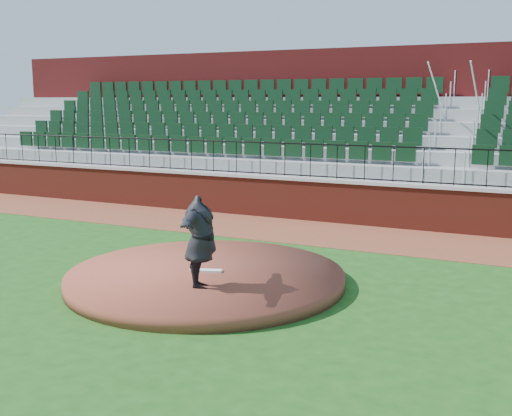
# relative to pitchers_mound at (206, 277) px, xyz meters

# --- Properties ---
(ground) EXTENTS (90.00, 90.00, 0.00)m
(ground) POSITION_rel_pitchers_mound_xyz_m (0.35, 0.06, -0.12)
(ground) COLOR #1A4C15
(ground) RESTS_ON ground
(warning_track) EXTENTS (34.00, 3.20, 0.01)m
(warning_track) POSITION_rel_pitchers_mound_xyz_m (0.35, 5.46, -0.12)
(warning_track) COLOR brown
(warning_track) RESTS_ON ground
(field_wall) EXTENTS (34.00, 0.35, 1.20)m
(field_wall) POSITION_rel_pitchers_mound_xyz_m (0.35, 7.06, 0.47)
(field_wall) COLOR maroon
(field_wall) RESTS_ON ground
(wall_cap) EXTENTS (34.00, 0.45, 0.10)m
(wall_cap) POSITION_rel_pitchers_mound_xyz_m (0.35, 7.06, 1.12)
(wall_cap) COLOR #B7B7B7
(wall_cap) RESTS_ON field_wall
(wall_railing) EXTENTS (34.00, 0.05, 1.00)m
(wall_railing) POSITION_rel_pitchers_mound_xyz_m (0.35, 7.06, 1.67)
(wall_railing) COLOR black
(wall_railing) RESTS_ON wall_cap
(seating_stands) EXTENTS (34.00, 5.10, 4.60)m
(seating_stands) POSITION_rel_pitchers_mound_xyz_m (0.35, 9.79, 2.18)
(seating_stands) COLOR gray
(seating_stands) RESTS_ON ground
(concourse_wall) EXTENTS (34.00, 0.50, 5.50)m
(concourse_wall) POSITION_rel_pitchers_mound_xyz_m (0.35, 12.59, 2.62)
(concourse_wall) COLOR maroon
(concourse_wall) RESTS_ON ground
(pitchers_mound) EXTENTS (5.48, 5.48, 0.25)m
(pitchers_mound) POSITION_rel_pitchers_mound_xyz_m (0.00, 0.00, 0.00)
(pitchers_mound) COLOR brown
(pitchers_mound) RESTS_ON ground
(pitching_rubber) EXTENTS (0.65, 0.36, 0.04)m
(pitching_rubber) POSITION_rel_pitchers_mound_xyz_m (0.02, -0.03, 0.15)
(pitching_rubber) COLOR white
(pitching_rubber) RESTS_ON pitchers_mound
(pitcher) EXTENTS (1.26, 2.14, 1.69)m
(pitcher) POSITION_rel_pitchers_mound_xyz_m (0.45, -0.95, 0.97)
(pitcher) COLOR black
(pitcher) RESTS_ON pitchers_mound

